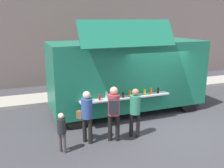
{
  "coord_description": "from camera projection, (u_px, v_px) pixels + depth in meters",
  "views": [
    {
      "loc": [
        -4.83,
        -7.05,
        3.67
      ],
      "look_at": [
        -1.58,
        1.57,
        1.3
      ],
      "focal_mm": 40.65,
      "sensor_mm": 36.0,
      "label": 1
    }
  ],
  "objects": [
    {
      "name": "customer_front_ordering",
      "position": [
        135.0,
        109.0,
        7.93
      ],
      "size": [
        0.32,
        0.32,
        1.59
      ],
      "rotation": [
        0.0,
        0.0,
        1.04
      ],
      "color": "black",
      "rests_on": "ground"
    },
    {
      "name": "ground_plane",
      "position": [
        169.0,
        126.0,
        8.95
      ],
      "size": [
        60.0,
        60.0,
        0.0
      ],
      "primitive_type": "plane",
      "color": "#38383D"
    },
    {
      "name": "customer_mid_with_backpack",
      "position": [
        114.0,
        109.0,
        7.59
      ],
      "size": [
        0.44,
        0.57,
        1.73
      ],
      "rotation": [
        0.0,
        0.0,
        1.2
      ],
      "color": "black",
      "rests_on": "ground"
    },
    {
      "name": "customer_rear_waiting",
      "position": [
        87.0,
        113.0,
        7.54
      ],
      "size": [
        0.44,
        0.49,
        1.63
      ],
      "rotation": [
        0.0,
        0.0,
        0.65
      ],
      "color": "black",
      "rests_on": "ground"
    },
    {
      "name": "curb_strip",
      "position": [
        22.0,
        101.0,
        11.44
      ],
      "size": [
        28.0,
        1.6,
        0.15
      ],
      "primitive_type": "cube",
      "color": "#9E998E",
      "rests_on": "ground"
    },
    {
      "name": "food_truck_main",
      "position": [
        128.0,
        74.0,
        10.07
      ],
      "size": [
        6.08,
        2.78,
        3.65
      ],
      "rotation": [
        0.0,
        0.0,
        0.01
      ],
      "color": "#1A6F54",
      "rests_on": "ground"
    },
    {
      "name": "child_near_queue",
      "position": [
        62.0,
        129.0,
        7.03
      ],
      "size": [
        0.24,
        0.24,
        1.18
      ],
      "rotation": [
        0.0,
        0.0,
        0.67
      ],
      "color": "#4A4340",
      "rests_on": "ground"
    },
    {
      "name": "trash_bin",
      "position": [
        179.0,
        79.0,
        13.85
      ],
      "size": [
        0.6,
        0.6,
        0.92
      ],
      "primitive_type": "cylinder",
      "color": "#2E6239",
      "rests_on": "ground"
    }
  ]
}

